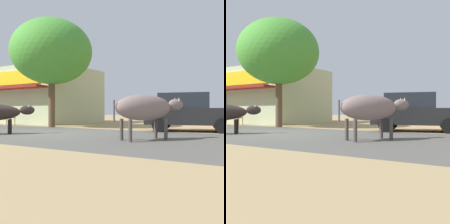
% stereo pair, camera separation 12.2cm
% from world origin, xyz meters
% --- Properties ---
extents(ground, '(80.00, 80.00, 0.00)m').
position_xyz_m(ground, '(0.00, 0.00, 0.00)').
color(ground, tan).
extents(asphalt_road, '(72.00, 6.33, 0.00)m').
position_xyz_m(asphalt_road, '(0.00, 0.00, 0.00)').
color(asphalt_road, '#595751').
rests_on(asphalt_road, ground).
extents(storefront_left_cafe, '(8.19, 6.82, 3.89)m').
position_xyz_m(storefront_left_cafe, '(-7.92, 7.12, 1.95)').
color(storefront_left_cafe, '#B5C295').
rests_on(storefront_left_cafe, ground).
extents(roadside_tree, '(4.37, 4.37, 5.82)m').
position_xyz_m(roadside_tree, '(-2.60, 3.10, 4.06)').
color(roadside_tree, brown).
rests_on(roadside_tree, ground).
extents(parked_hatchback_car, '(4.06, 2.59, 1.64)m').
position_xyz_m(parked_hatchback_car, '(4.55, 4.03, 0.84)').
color(parked_hatchback_car, black).
rests_on(parked_hatchback_car, ground).
extents(cow_far_dark, '(1.73, 2.35, 1.38)m').
position_xyz_m(cow_far_dark, '(4.50, -0.23, 0.97)').
color(cow_far_dark, gray).
rests_on(cow_far_dark, ground).
extents(cafe_chair_by_doorway, '(0.45, 0.45, 0.92)m').
position_xyz_m(cafe_chair_by_doorway, '(-6.40, 3.34, 0.51)').
color(cafe_chair_by_doorway, brown).
rests_on(cafe_chair_by_doorway, ground).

